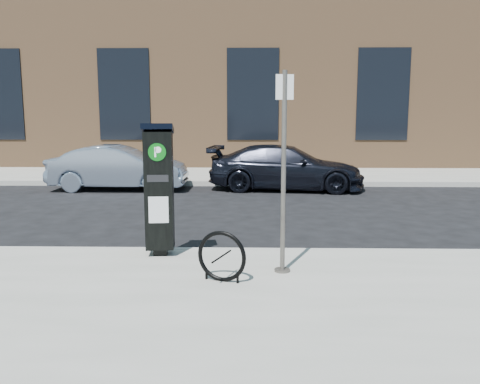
{
  "coord_description": "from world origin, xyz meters",
  "views": [
    {
      "loc": [
        -0.06,
        -7.97,
        2.34
      ],
      "look_at": [
        -0.24,
        0.5,
        1.0
      ],
      "focal_mm": 38.0,
      "sensor_mm": 36.0,
      "label": 1
    }
  ],
  "objects_px": {
    "parking_kiosk": "(159,188)",
    "sign_pole": "(284,174)",
    "bike_rack": "(222,257)",
    "car_dark": "(286,167)",
    "car_silver": "(119,168)"
  },
  "relations": [
    {
      "from": "parking_kiosk",
      "to": "sign_pole",
      "type": "height_order",
      "value": "sign_pole"
    },
    {
      "from": "parking_kiosk",
      "to": "bike_rack",
      "type": "bearing_deg",
      "value": -55.66
    },
    {
      "from": "sign_pole",
      "to": "car_dark",
      "type": "distance_m",
      "value": 8.56
    },
    {
      "from": "sign_pole",
      "to": "bike_rack",
      "type": "relative_size",
      "value": 4.03
    },
    {
      "from": "car_dark",
      "to": "sign_pole",
      "type": "bearing_deg",
      "value": -178.51
    },
    {
      "from": "car_dark",
      "to": "parking_kiosk",
      "type": "bearing_deg",
      "value": 167.91
    },
    {
      "from": "parking_kiosk",
      "to": "car_dark",
      "type": "bearing_deg",
      "value": 67.14
    },
    {
      "from": "car_silver",
      "to": "sign_pole",
      "type": "bearing_deg",
      "value": -151.7
    },
    {
      "from": "parking_kiosk",
      "to": "car_silver",
      "type": "relative_size",
      "value": 0.5
    },
    {
      "from": "bike_rack",
      "to": "parking_kiosk",
      "type": "bearing_deg",
      "value": 149.57
    },
    {
      "from": "parking_kiosk",
      "to": "car_silver",
      "type": "distance_m",
      "value": 7.98
    },
    {
      "from": "bike_rack",
      "to": "car_silver",
      "type": "distance_m",
      "value": 9.49
    },
    {
      "from": "sign_pole",
      "to": "car_dark",
      "type": "relative_size",
      "value": 0.59
    },
    {
      "from": "sign_pole",
      "to": "car_silver",
      "type": "height_order",
      "value": "sign_pole"
    },
    {
      "from": "parking_kiosk",
      "to": "sign_pole",
      "type": "distance_m",
      "value": 2.04
    }
  ]
}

